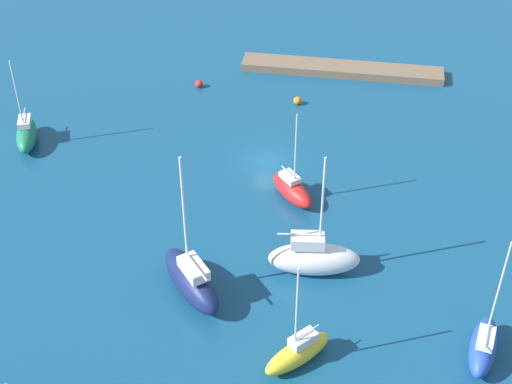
# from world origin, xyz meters

# --- Properties ---
(water) EXTENTS (160.00, 160.00, 0.00)m
(water) POSITION_xyz_m (0.00, 0.00, 0.00)
(water) COLOR navy
(water) RESTS_ON ground
(pier_dock) EXTENTS (22.73, 3.08, 0.88)m
(pier_dock) POSITION_xyz_m (-5.82, -18.54, 0.44)
(pier_dock) COLOR brown
(pier_dock) RESTS_ON ground
(sailboat_blue_off_beacon) EXTENTS (2.97, 5.90, 10.63)m
(sailboat_blue_off_beacon) POSITION_xyz_m (-18.39, 21.28, 1.21)
(sailboat_blue_off_beacon) COLOR #2347B2
(sailboat_blue_off_beacon) RESTS_ON water
(sailboat_white_inner_mooring) EXTENTS (7.47, 3.28, 11.20)m
(sailboat_white_inner_mooring) POSITION_xyz_m (-5.80, 14.51, 1.57)
(sailboat_white_inner_mooring) COLOR white
(sailboat_white_inner_mooring) RESTS_ON water
(sailboat_yellow_by_breakwater) EXTENTS (5.06, 5.19, 9.16)m
(sailboat_yellow_by_breakwater) POSITION_xyz_m (-5.65, 23.68, 0.99)
(sailboat_yellow_by_breakwater) COLOR yellow
(sailboat_yellow_by_breakwater) RESTS_ON water
(sailboat_navy_far_north) EXTENTS (6.76, 7.46, 12.67)m
(sailboat_navy_far_north) POSITION_xyz_m (3.15, 18.38, 1.53)
(sailboat_navy_far_north) COLOR #141E4C
(sailboat_navy_far_north) RESTS_ON water
(sailboat_green_lone_south) EXTENTS (3.63, 6.02, 9.32)m
(sailboat_green_lone_south) POSITION_xyz_m (23.76, 0.81, 1.12)
(sailboat_green_lone_south) COLOR #19724C
(sailboat_green_lone_south) RESTS_ON water
(sailboat_red_center_basin) EXTENTS (4.98, 5.32, 8.99)m
(sailboat_red_center_basin) POSITION_xyz_m (-3.02, 5.36, 1.03)
(sailboat_red_center_basin) COLOR red
(sailboat_red_center_basin) RESTS_ON water
(mooring_buoy_orange) EXTENTS (0.86, 0.86, 0.86)m
(mooring_buoy_orange) POSITION_xyz_m (-1.66, -10.86, 0.43)
(mooring_buoy_orange) COLOR orange
(mooring_buoy_orange) RESTS_ON water
(mooring_buoy_red) EXTENTS (0.86, 0.86, 0.86)m
(mooring_buoy_red) POSITION_xyz_m (9.47, -12.74, 0.43)
(mooring_buoy_red) COLOR red
(mooring_buoy_red) RESTS_ON water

